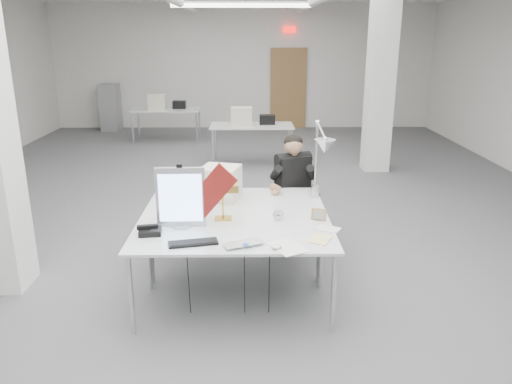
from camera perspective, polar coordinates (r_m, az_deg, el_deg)
The scene contains 23 objects.
room_shell at distance 6.75m, azimuth -1.75°, elevation 11.35°, with size 10.04×14.04×3.24m.
desk_main at distance 4.41m, azimuth -2.61°, elevation -4.84°, with size 1.80×0.90×0.03m, color silver.
desk_second at distance 5.25m, azimuth -2.33°, elevation -1.11°, with size 1.80×0.90×0.03m, color silver.
bg_desk_a at distance 9.72m, azimuth -0.48°, elevation 7.59°, with size 1.60×0.80×0.03m, color silver.
bg_desk_b at distance 12.05m, azimuth -10.23°, elevation 9.25°, with size 1.60×0.80×0.03m, color silver.
filing_cabinet at distance 13.84m, azimuth -16.30°, elevation 9.27°, with size 0.45×0.55×1.20m, color gray.
office_chair at distance 5.95m, azimuth 4.12°, elevation -1.41°, with size 0.48×0.48×0.98m, color black, non-canonical shape.
seated_person at distance 5.78m, azimuth 4.25°, elevation 2.26°, with size 0.44×0.55×0.82m, color black, non-canonical shape.
monitor at distance 4.51m, azimuth -8.60°, elevation -0.60°, with size 0.44×0.04×0.55m, color #B0B1B5.
pennant at distance 4.44m, azimuth -5.21°, elevation -0.05°, with size 0.54×0.01×0.22m, color maroon.
keyboard at distance 4.20m, azimuth -7.19°, elevation -5.79°, with size 0.41×0.14×0.02m, color black.
laptop at distance 4.10m, azimuth -1.17°, elevation -6.23°, with size 0.34×0.22×0.03m, color silver.
mouse at distance 4.07m, azimuth 2.37°, elevation -6.33°, with size 0.09×0.06×0.04m, color silver.
bankers_lamp at distance 4.67m, azimuth -3.81°, elevation -0.93°, with size 0.33×0.13×0.38m, color gold, non-canonical shape.
desk_phone at distance 4.46m, azimuth -12.00°, elevation -4.43°, with size 0.19×0.17×0.05m, color black.
picture_frame_left at distance 4.75m, azimuth -10.46°, elevation -2.64°, with size 0.13×0.01×0.10m, color olive.
picture_frame_right at distance 4.71m, azimuth 7.20°, elevation -2.56°, with size 0.14×0.01×0.11m, color #B3834D.
desk_clock at distance 4.69m, azimuth 2.54°, elevation -2.60°, with size 0.10×0.10×0.03m, color #ADADB2.
paper_stack_a at distance 4.11m, azimuth 3.61°, elevation -6.32°, with size 0.22×0.32×0.01m, color white.
paper_stack_b at distance 4.29m, azimuth 7.37°, elevation -5.37°, with size 0.17×0.23×0.01m, color #E7DB8A.
paper_stack_c at distance 4.53m, azimuth 8.26°, elevation -4.17°, with size 0.20×0.14×0.01m, color silver.
beige_monitor at distance 5.24m, azimuth -4.07°, elevation 1.02°, with size 0.37×0.35×0.35m, color beige.
architect_lamp at distance 5.05m, azimuth 7.28°, elevation 3.55°, with size 0.24×0.71×0.91m, color #B7B7BC, non-canonical shape.
Camera 1 is at (0.14, -6.57, 2.42)m, focal length 35.00 mm.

